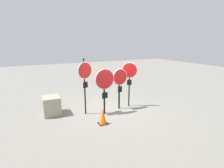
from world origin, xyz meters
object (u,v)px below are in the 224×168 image
stop_sign_3 (129,75)px  traffic_cone_0 (103,116)px  storage_crate (51,106)px  stop_sign_1 (105,83)px  stop_sign_2 (120,82)px  stop_sign_0 (85,76)px

stop_sign_3 → traffic_cone_0: 2.69m
storage_crate → stop_sign_3: bearing=-11.1°
stop_sign_1 → storage_crate: bearing=153.0°
stop_sign_1 → traffic_cone_0: (-0.51, -0.91, -1.15)m
stop_sign_3 → traffic_cone_0: stop_sign_3 is taller
stop_sign_1 → stop_sign_2: stop_sign_1 is taller
stop_sign_0 → stop_sign_2: stop_sign_0 is taller
stop_sign_0 → stop_sign_3: bearing=-21.3°
stop_sign_0 → storage_crate: 2.10m
stop_sign_3 → stop_sign_0: bearing=-150.1°
stop_sign_3 → storage_crate: size_ratio=2.71×
stop_sign_1 → storage_crate: 2.66m
traffic_cone_0 → storage_crate: bearing=131.5°
stop_sign_2 → stop_sign_3: stop_sign_3 is taller
stop_sign_1 → stop_sign_3: bearing=9.1°
stop_sign_1 → storage_crate: size_ratio=2.51×
stop_sign_1 → stop_sign_0: bearing=155.5°
traffic_cone_0 → storage_crate: (-1.71, 1.94, 0.10)m
traffic_cone_0 → stop_sign_0: bearing=103.3°
stop_sign_2 → traffic_cone_0: stop_sign_2 is taller
traffic_cone_0 → stop_sign_2: bearing=38.9°
stop_sign_0 → traffic_cone_0: bearing=-97.3°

